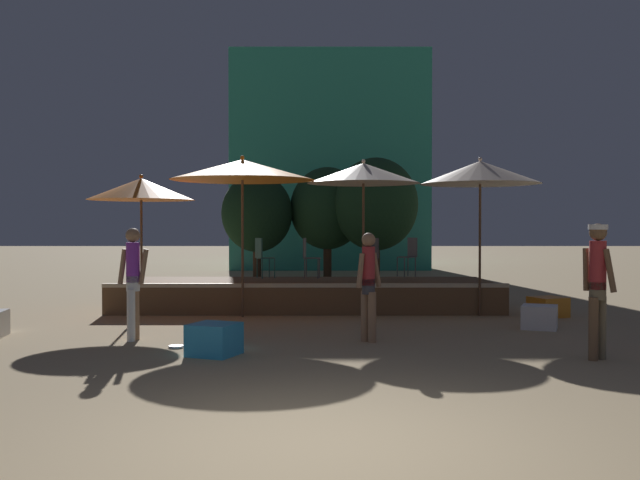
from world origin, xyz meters
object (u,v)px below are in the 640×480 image
Objects in this scene: frisbee_disc at (175,347)px; cube_seat_3 at (547,307)px; patio_umbrella_3 at (242,170)px; bistro_chair_2 at (307,254)px; patio_umbrella_0 at (363,174)px; person_2 at (597,281)px; person_1 at (132,279)px; background_tree_2 at (375,204)px; bistro_chair_1 at (261,254)px; cube_seat_0 at (539,317)px; person_0 at (368,283)px; background_tree_0 at (256,213)px; patio_umbrella_1 at (140,189)px; bistro_chair_3 at (409,253)px; cube_seat_2 at (213,339)px; bistro_chair_0 at (369,254)px; patio_umbrella_2 at (479,173)px.

cube_seat_3 is at bearing 28.61° from frisbee_disc.
patio_umbrella_3 reaches higher than bistro_chair_2.
patio_umbrella_0 reaches higher than bistro_chair_2.
patio_umbrella_3 reaches higher than person_2.
person_1 is 13.16m from background_tree_2.
cube_seat_0 is at bearing -150.75° from bistro_chair_1.
person_0 is at bearing 175.55° from bistro_chair_1.
frisbee_disc is at bearing -151.39° from cube_seat_3.
patio_umbrella_3 reaches higher than cube_seat_3.
background_tree_0 is at bearing 107.91° from patio_umbrella_0.
patio_umbrella_1 is (-4.58, 0.09, -0.32)m from patio_umbrella_0.
bistro_chair_3 is at bearing 143.32° from person_1.
patio_umbrella_1 is 1.69× the size of person_0.
frisbee_disc is at bearing -107.25° from background_tree_2.
cube_seat_3 is (3.69, -0.34, -2.70)m from patio_umbrella_0.
background_tree_0 reaches higher than cube_seat_2.
patio_umbrella_1 reaches higher than bistro_chair_0.
patio_umbrella_1 is 6.20m from bistro_chair_3.
background_tree_2 reaches higher than cube_seat_3.
cube_seat_0 is 0.41× the size of person_2.
patio_umbrella_0 reaches higher than patio_umbrella_1.
cube_seat_3 is 4.79m from person_2.
person_0 is at bearing -94.99° from background_tree_2.
background_tree_0 reaches higher than person_2.
bistro_chair_2 is at bearing -92.74° from person_2.
person_1 is at bearing -139.08° from patio_umbrella_0.
background_tree_0 is at bearing 117.86° from cube_seat_0.
person_1 reaches higher than person_0.
patio_umbrella_0 is 4.05× the size of cube_seat_3.
cube_seat_0 is 5.46m from bistro_chair_2.
background_tree_2 is at bearing -42.70° from person_0.
person_1 is 0.96× the size of person_2.
cube_seat_2 is (-5.37, -2.59, 0.02)m from cube_seat_0.
cube_seat_3 is 0.44× the size of person_1.
bistro_chair_3 is (-2.50, 2.24, 1.00)m from cube_seat_3.
person_1 reaches higher than bistro_chair_2.
patio_umbrella_2 is 7.18m from frisbee_disc.
patio_umbrella_3 is at bearing 80.46° from frisbee_disc.
bistro_chair_3 is at bearing 32.58° from patio_umbrella_3.
background_tree_2 is at bearing 98.81° from patio_umbrella_2.
bistro_chair_2 reaches higher than cube_seat_3.
cube_seat_3 is at bearing -88.35° from person_0.
bistro_chair_1 is at bearing -112.76° from background_tree_2.
bistro_chair_0 is at bearing 145.93° from person_1.
patio_umbrella_2 reaches higher than cube_seat_2.
frisbee_disc is (-3.27, -5.32, -1.18)m from bistro_chair_0.
cube_seat_3 is 3.96m from bistro_chair_0.
patio_umbrella_3 is 3.58× the size of bistro_chair_1.
patio_umbrella_2 reaches higher than patio_umbrella_0.
cube_seat_0 is 0.85× the size of bistro_chair_1.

